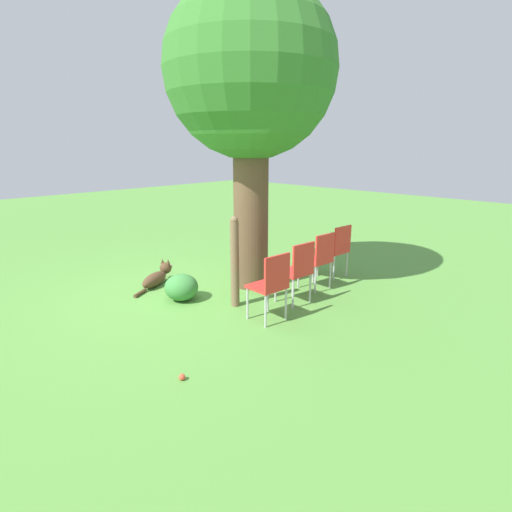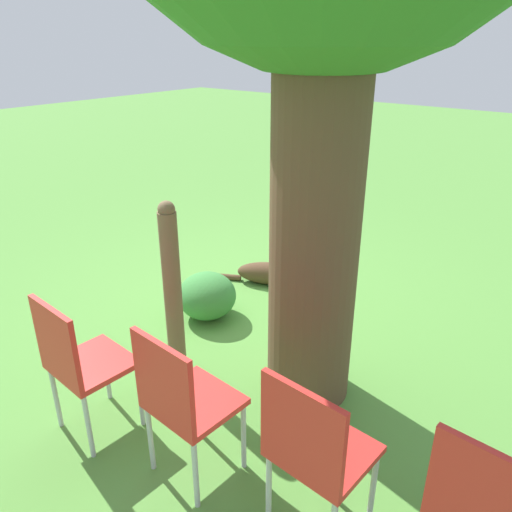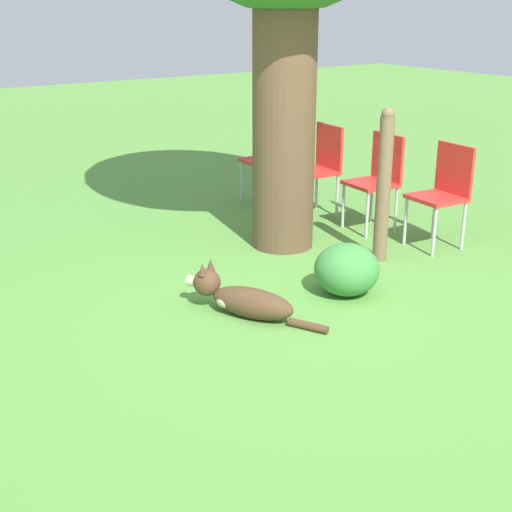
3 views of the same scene
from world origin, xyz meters
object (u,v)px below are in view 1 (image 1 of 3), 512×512
at_px(red_chair_2, 319,257).
at_px(oak_tree, 250,77).
at_px(fence_post, 235,262).
at_px(red_chair_0, 271,282).
at_px(red_chair_1, 298,268).
at_px(tennis_ball, 182,377).
at_px(dog, 157,277).
at_px(red_chair_3, 337,247).

bearing_deg(red_chair_2, oak_tree, 37.23).
relative_size(fence_post, red_chair_2, 1.42).
bearing_deg(red_chair_0, red_chair_1, -75.54).
relative_size(fence_post, tennis_ball, 19.76).
distance_m(oak_tree, fence_post, 2.76).
bearing_deg(red_chair_0, red_chair_2, -75.54).
height_order(fence_post, red_chair_1, fence_post).
distance_m(red_chair_0, red_chair_1, 0.74).
bearing_deg(red_chair_1, dog, 27.53).
xyz_separation_m(red_chair_3, tennis_ball, (0.72, -3.86, -0.52)).
relative_size(oak_tree, red_chair_3, 4.92).
height_order(oak_tree, fence_post, oak_tree).
relative_size(oak_tree, red_chair_0, 4.92).
bearing_deg(tennis_ball, fence_post, 121.47).
bearing_deg(oak_tree, dog, -136.92).
distance_m(red_chair_2, tennis_ball, 3.23).
bearing_deg(dog, red_chair_3, -66.29).
bearing_deg(red_chair_3, dog, 54.86).
distance_m(fence_post, red_chair_3, 2.18).
distance_m(red_chair_0, red_chair_3, 2.22).
xyz_separation_m(oak_tree, tennis_ball, (1.52, -2.51, -3.24)).
bearing_deg(dog, oak_tree, -74.29).
bearing_deg(red_chair_1, red_chair_0, 104.46).
relative_size(dog, red_chair_3, 1.11).
bearing_deg(red_chair_3, red_chair_1, 104.46).
bearing_deg(red_chair_0, red_chair_3, -75.54).
relative_size(red_chair_0, red_chair_1, 1.00).
bearing_deg(red_chair_0, oak_tree, -30.76).
distance_m(red_chair_3, tennis_ball, 3.96).
bearing_deg(red_chair_1, fence_post, 53.12).
xyz_separation_m(dog, red_chair_3, (1.98, 2.45, 0.43)).
bearing_deg(red_chair_3, oak_tree, 63.04).
height_order(red_chair_0, red_chair_2, same).
bearing_deg(fence_post, tennis_ball, -58.53).
relative_size(red_chair_2, tennis_ball, 13.96).
distance_m(oak_tree, red_chair_1, 2.93).
height_order(red_chair_0, red_chair_3, same).
xyz_separation_m(oak_tree, red_chair_0, (1.21, -0.84, -2.72)).
bearing_deg(red_chair_2, fence_post, 75.79).
bearing_deg(red_chair_0, fence_post, 1.55).
height_order(dog, fence_post, fence_post).
bearing_deg(dog, fence_post, -107.38).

